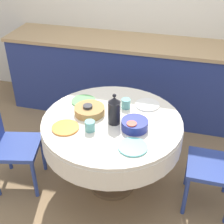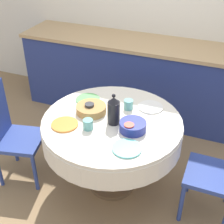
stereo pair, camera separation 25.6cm
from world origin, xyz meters
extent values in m
plane|color=#8E704C|center=(0.00, 0.00, 0.00)|extent=(12.00, 12.00, 0.00)
cube|color=silver|center=(0.00, 1.66, 1.30)|extent=(7.00, 0.05, 2.60)
cube|color=navy|center=(0.00, 1.33, 0.45)|extent=(3.20, 0.60, 0.91)
cube|color=tan|center=(0.00, 1.33, 0.93)|extent=(3.24, 0.64, 0.04)
cylinder|color=brown|center=(0.00, 0.00, 0.02)|extent=(0.44, 0.44, 0.04)
cylinder|color=brown|center=(0.00, 0.00, 0.29)|extent=(0.11, 0.11, 0.49)
cylinder|color=silver|center=(0.00, 0.00, 0.62)|extent=(1.19, 1.19, 0.18)
cylinder|color=silver|center=(0.00, 0.00, 0.73)|extent=(1.18, 1.18, 0.03)
cube|color=#2D428E|center=(0.86, 0.00, 0.43)|extent=(0.40, 0.40, 0.04)
cylinder|color=#2D428E|center=(0.68, -0.18, 0.20)|extent=(0.04, 0.04, 0.41)
cylinder|color=#2D428E|center=(0.68, 0.17, 0.20)|extent=(0.04, 0.04, 0.41)
cube|color=#2D428E|center=(-0.84, -0.19, 0.43)|extent=(0.48, 0.48, 0.04)
cylinder|color=#2D428E|center=(-0.71, 0.02, 0.20)|extent=(0.04, 0.04, 0.41)
cylinder|color=#2D428E|center=(-0.63, -0.33, 0.20)|extent=(0.04, 0.04, 0.41)
cylinder|color=#2D428E|center=(-1.05, -0.06, 0.20)|extent=(0.04, 0.04, 0.41)
cylinder|color=orange|center=(-0.33, -0.21, 0.75)|extent=(0.22, 0.22, 0.01)
cylinder|color=#5BA39E|center=(-0.13, -0.18, 0.79)|extent=(0.08, 0.08, 0.09)
cylinder|color=#60BCB7|center=(0.24, -0.31, 0.75)|extent=(0.22, 0.22, 0.01)
cylinder|color=#CC4C3D|center=(0.19, -0.12, 0.79)|extent=(0.08, 0.08, 0.09)
cylinder|color=#5BA85B|center=(-0.33, 0.22, 0.75)|extent=(0.22, 0.22, 0.01)
cylinder|color=#28282D|center=(-0.22, 0.04, 0.79)|extent=(0.08, 0.08, 0.09)
cylinder|color=white|center=(0.25, 0.31, 0.75)|extent=(0.22, 0.22, 0.01)
cylinder|color=#5BA39E|center=(0.07, 0.22, 0.79)|extent=(0.08, 0.08, 0.09)
cylinder|color=black|center=(0.03, -0.03, 0.84)|extent=(0.10, 0.10, 0.20)
cone|color=black|center=(0.03, -0.03, 0.96)|extent=(0.09, 0.09, 0.05)
sphere|color=black|center=(0.03, -0.03, 1.00)|extent=(0.03, 0.03, 0.03)
cylinder|color=#AD844C|center=(-0.21, 0.05, 0.77)|extent=(0.26, 0.26, 0.06)
cylinder|color=navy|center=(0.21, -0.07, 0.78)|extent=(0.21, 0.21, 0.08)
camera|label=1|loc=(0.55, -2.07, 2.22)|focal=50.00mm
camera|label=2|loc=(0.79, -1.99, 2.22)|focal=50.00mm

